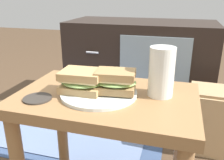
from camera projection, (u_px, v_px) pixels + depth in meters
The scene contains 9 objects.
side_table at pixel (106, 120), 0.78m from camera, with size 0.56×0.36×0.46m.
tv_cabinet at pixel (140, 64), 1.68m from camera, with size 0.96×0.46×0.58m.
area_rug at pixel (70, 128), 1.43m from camera, with size 1.09×0.66×0.01m.
plate at pixel (99, 93), 0.75m from camera, with size 0.24×0.24×0.01m, color silver.
sandwich_front at pixel (82, 81), 0.74m from camera, with size 0.14×0.11×0.07m.
sandwich_back at pixel (116, 81), 0.73m from camera, with size 0.13×0.10×0.07m.
beer_glass at pixel (161, 73), 0.72m from camera, with size 0.08×0.08×0.15m.
coaster at pixel (37, 98), 0.72m from camera, with size 0.08×0.08×0.01m, color #332D28.
paper_bag at pixel (209, 120), 1.20m from camera, with size 0.22×0.18×0.33m.
Camera 1 is at (0.21, -0.66, 0.76)m, focal length 38.78 mm.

